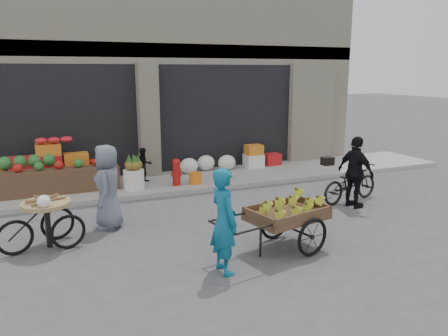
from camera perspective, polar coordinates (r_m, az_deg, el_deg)
name	(u,v)px	position (r m, az deg, el deg)	size (l,w,h in m)	color
ground	(214,238)	(8.22, -1.25, -9.17)	(80.00, 80.00, 0.00)	#424244
sidewalk	(158,184)	(11.92, -8.57, -2.04)	(18.00, 2.20, 0.12)	gray
building	(125,61)	(15.39, -12.77, 13.52)	(14.00, 6.45, 7.00)	beige
fruit_display	(58,167)	(11.73, -20.84, 0.08)	(3.10, 1.12, 1.24)	#B1181A
pineapple_bin	(134,179)	(11.22, -11.68, -1.47)	(0.52, 0.52, 0.50)	silver
fire_hydrant	(176,171)	(11.39, -6.24, -0.37)	(0.22, 0.22, 0.71)	#A5140F
orange_bucket	(195,178)	(11.55, -3.77, -1.33)	(0.32, 0.32, 0.30)	orange
right_bay_goods	(237,160)	(13.25, 1.73, 1.12)	(3.35, 0.60, 0.70)	silver
seated_person	(144,165)	(11.82, -10.41, 0.38)	(0.45, 0.35, 0.93)	black
banana_cart	(285,212)	(7.57, 7.97, -5.71)	(2.39, 1.35, 0.94)	brown
vendor_woman	(224,221)	(6.64, -0.01, -6.94)	(0.60, 0.40, 1.65)	#0F5B7A
tricycle_cart	(47,217)	(8.23, -22.15, -5.92)	(1.46, 1.03, 0.95)	#9E7F51
vendor_grey	(108,187)	(8.81, -14.95, -2.40)	(0.81, 0.53, 1.67)	slate
bicycle	(350,183)	(10.74, 16.15, -1.90)	(0.60, 1.72, 0.90)	black
cyclist	(356,172)	(10.23, 16.81, -0.55)	(0.95, 0.40, 1.63)	black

